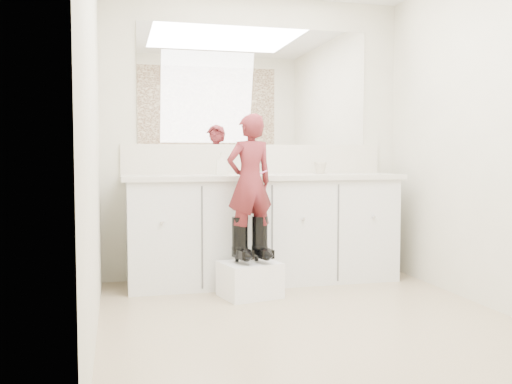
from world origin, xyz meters
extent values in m
plane|color=#947F61|center=(0.00, 0.00, 0.00)|extent=(3.00, 3.00, 0.00)
plane|color=beige|center=(0.00, 1.50, 1.20)|extent=(2.60, 0.00, 2.60)
plane|color=beige|center=(0.00, -1.50, 1.20)|extent=(2.60, 0.00, 2.60)
plane|color=beige|center=(-1.30, 0.00, 1.20)|extent=(0.00, 3.00, 3.00)
plane|color=beige|center=(1.30, 0.00, 1.20)|extent=(0.00, 3.00, 3.00)
cube|color=silver|center=(0.00, 1.23, 0.42)|extent=(2.20, 0.55, 0.85)
cube|color=beige|center=(0.00, 1.21, 0.87)|extent=(2.28, 0.58, 0.04)
cube|color=beige|center=(0.00, 1.49, 1.02)|extent=(2.28, 0.03, 0.25)
cube|color=white|center=(0.00, 1.49, 1.64)|extent=(2.00, 0.02, 1.00)
cylinder|color=silver|center=(0.00, 1.38, 0.94)|extent=(0.08, 0.08, 0.10)
imported|color=beige|center=(0.52, 1.29, 0.94)|extent=(0.14, 0.14, 0.10)
imported|color=white|center=(-0.34, 1.26, 0.98)|extent=(0.09, 0.09, 0.18)
cube|color=white|center=(-0.23, 0.75, 0.13)|extent=(0.47, 0.42, 0.26)
imported|color=#9E3039|center=(-0.23, 0.75, 0.85)|extent=(0.41, 0.31, 0.99)
cylinder|color=pink|center=(-0.16, 0.75, 0.91)|extent=(0.13, 0.04, 0.06)
camera|label=1|loc=(-1.18, -3.30, 1.04)|focal=40.00mm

